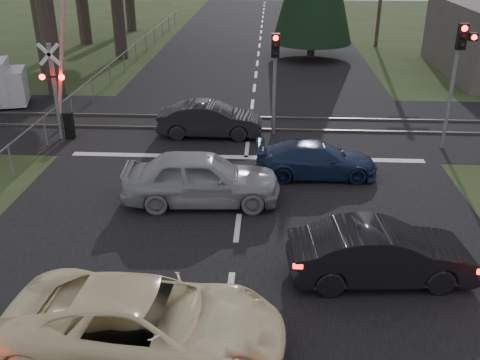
# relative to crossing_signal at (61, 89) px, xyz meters

# --- Properties ---
(ground) EXTENTS (120.00, 120.00, 0.00)m
(ground) POSITION_rel_crossing_signal_xyz_m (7.27, -9.79, -2.06)
(ground) COLOR #273518
(ground) RESTS_ON ground
(road) EXTENTS (14.00, 100.00, 0.01)m
(road) POSITION_rel_crossing_signal_xyz_m (7.27, 0.21, -2.05)
(road) COLOR black
(road) RESTS_ON ground
(rail_corridor) EXTENTS (120.00, 8.00, 0.01)m
(rail_corridor) POSITION_rel_crossing_signal_xyz_m (7.27, 2.21, -2.05)
(rail_corridor) COLOR black
(rail_corridor) RESTS_ON ground
(stop_line) EXTENTS (13.00, 0.35, 0.00)m
(stop_line) POSITION_rel_crossing_signal_xyz_m (7.27, -1.59, -2.05)
(stop_line) COLOR silver
(stop_line) RESTS_ON ground
(rail_near) EXTENTS (120.00, 0.12, 0.10)m
(rail_near) POSITION_rel_crossing_signal_xyz_m (7.27, 1.41, -2.01)
(rail_near) COLOR #59544C
(rail_near) RESTS_ON ground
(rail_far) EXTENTS (120.00, 0.12, 0.10)m
(rail_far) POSITION_rel_crossing_signal_xyz_m (7.27, 3.01, -2.01)
(rail_far) COLOR #59544C
(rail_far) RESTS_ON ground
(crossing_signal) EXTENTS (1.62, 0.38, 6.96)m
(crossing_signal) POSITION_rel_crossing_signal_xyz_m (0.00, 0.00, 0.00)
(crossing_signal) COLOR slate
(crossing_signal) RESTS_ON ground
(traffic_signal_right) EXTENTS (0.68, 0.48, 4.70)m
(traffic_signal_right) POSITION_rel_crossing_signal_xyz_m (14.82, -0.31, 1.26)
(traffic_signal_right) COLOR slate
(traffic_signal_right) RESTS_ON ground
(traffic_signal_center) EXTENTS (0.32, 0.48, 4.10)m
(traffic_signal_center) POSITION_rel_crossing_signal_xyz_m (8.27, 0.89, 0.75)
(traffic_signal_center) COLOR slate
(traffic_signal_center) RESTS_ON ground
(fence_left) EXTENTS (0.10, 36.00, 1.20)m
(fence_left) POSITION_rel_crossing_signal_xyz_m (-0.53, 12.71, -2.06)
(fence_left) COLOR slate
(fence_left) RESTS_ON ground
(cream_coupe) EXTENTS (5.53, 2.82, 1.49)m
(cream_coupe) POSITION_rel_crossing_signal_xyz_m (5.82, -11.83, -1.31)
(cream_coupe) COLOR beige
(cream_coupe) RESTS_ON ground
(dark_hatchback) EXTENTS (4.42, 1.90, 1.42)m
(dark_hatchback) POSITION_rel_crossing_signal_xyz_m (10.78, -9.03, -1.35)
(dark_hatchback) COLOR black
(dark_hatchback) RESTS_ON ground
(silver_car) EXTENTS (4.84, 2.17, 1.62)m
(silver_car) POSITION_rel_crossing_signal_xyz_m (6.09, -5.25, -1.25)
(silver_car) COLOR gray
(silver_car) RESTS_ON ground
(blue_sedan) EXTENTS (4.13, 1.81, 1.18)m
(blue_sedan) POSITION_rel_crossing_signal_xyz_m (9.72, -3.06, -1.47)
(blue_sedan) COLOR #172746
(blue_sedan) RESTS_ON ground
(dark_car_far) EXTENTS (4.19, 1.49, 1.38)m
(dark_car_far) POSITION_rel_crossing_signal_xyz_m (5.72, 0.67, -1.37)
(dark_car_far) COLOR black
(dark_car_far) RESTS_ON ground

